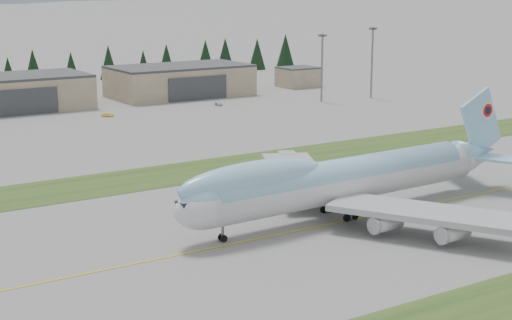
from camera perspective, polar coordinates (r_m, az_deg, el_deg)
ground at (r=132.32m, az=7.00°, el=-4.34°), size 7000.00×7000.00×0.00m
grass_strip_far at (r=168.15m, az=-2.79°, el=-0.59°), size 400.00×18.00×0.08m
taxiway_line_main at (r=132.32m, az=7.00°, el=-4.34°), size 400.00×0.40×0.02m
boeing_747_freighter at (r=132.92m, az=6.37°, el=-1.38°), size 73.38×63.64×19.42m
hangar_center at (r=257.87m, az=-17.52°, el=4.68°), size 48.00×26.60×10.80m
hangar_right at (r=279.37m, az=-5.54°, el=5.77°), size 48.00×26.60×10.80m
control_shed at (r=303.89m, az=3.09°, el=6.06°), size 14.00×12.00×7.60m
floodlight_masts at (r=226.17m, az=-9.55°, el=6.87°), size 202.21×8.74×24.25m
service_vehicle_b at (r=237.95m, az=-10.74°, el=3.11°), size 3.77×2.93×1.19m
service_vehicle_c at (r=256.25m, az=-2.74°, el=3.99°), size 2.41×4.36×1.19m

